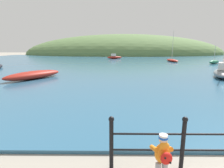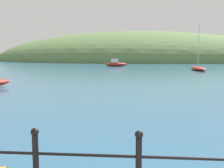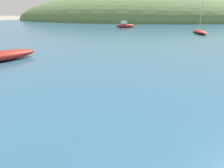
% 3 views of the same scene
% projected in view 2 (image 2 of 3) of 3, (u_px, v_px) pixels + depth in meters
% --- Properties ---
extents(water, '(80.00, 60.00, 0.10)m').
position_uv_depth(water, '(143.00, 70.00, 33.92)').
color(water, '#2D5B7A').
rests_on(water, ground).
extents(far_hillside, '(77.30, 42.52, 15.66)m').
position_uv_depth(far_hillside, '(138.00, 61.00, 71.32)').
color(far_hillside, '#567542').
rests_on(far_hillside, ground).
extents(boat_far_right, '(3.68, 2.13, 1.17)m').
position_uv_depth(boat_far_right, '(116.00, 64.00, 41.17)').
color(boat_far_right, maroon).
rests_on(boat_far_right, water).
extents(boat_red_dinghy, '(1.46, 4.68, 5.54)m').
position_uv_depth(boat_red_dinghy, '(198.00, 68.00, 32.01)').
color(boat_red_dinghy, maroon).
rests_on(boat_red_dinghy, water).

